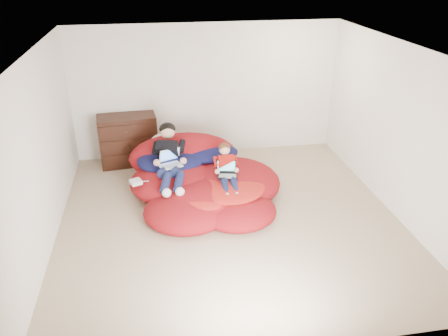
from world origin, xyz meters
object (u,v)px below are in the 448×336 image
at_px(older_boy, 170,155).
at_px(dresser, 128,140).
at_px(younger_boy, 227,167).
at_px(laptop_white, 170,161).
at_px(laptop_black, 227,171).
at_px(beanbag_pile, 201,182).

bearing_deg(older_boy, dresser, 118.65).
xyz_separation_m(younger_boy, laptop_white, (-0.86, 0.30, 0.04)).
height_order(laptop_white, laptop_black, laptop_white).
height_order(beanbag_pile, laptop_white, laptop_white).
distance_m(dresser, beanbag_pile, 1.90).
bearing_deg(laptop_white, younger_boy, -19.31).
relative_size(younger_boy, laptop_black, 2.39).
distance_m(older_boy, younger_boy, 0.95).
distance_m(dresser, laptop_black, 2.33).
height_order(dresser, beanbag_pile, dresser).
relative_size(dresser, laptop_black, 3.11).
bearing_deg(dresser, younger_boy, -47.33).
bearing_deg(younger_boy, beanbag_pile, 149.13).
xyz_separation_m(beanbag_pile, laptop_white, (-0.48, 0.08, 0.39)).
bearing_deg(beanbag_pile, dresser, 128.93).
bearing_deg(laptop_white, older_boy, 90.00).
distance_m(younger_boy, laptop_black, 0.06).
height_order(dresser, laptop_white, dresser).
relative_size(older_boy, laptop_black, 3.58).
xyz_separation_m(dresser, younger_boy, (1.56, -1.69, 0.13)).
bearing_deg(beanbag_pile, younger_boy, -30.87).
distance_m(beanbag_pile, laptop_white, 0.62).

